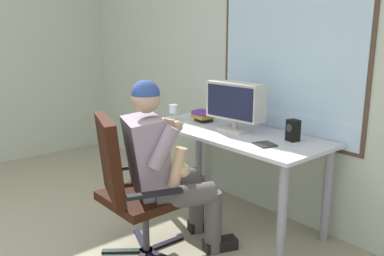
# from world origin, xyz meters

# --- Properties ---
(wall_rear) EXTENTS (5.66, 0.08, 2.52)m
(wall_rear) POSITION_xyz_m (0.01, 2.34, 1.26)
(wall_rear) COLOR beige
(wall_rear) RESTS_ON ground
(desk) EXTENTS (1.56, 0.67, 0.75)m
(desk) POSITION_xyz_m (0.01, 1.95, 0.62)
(desk) COLOR gray
(desk) RESTS_ON ground
(office_chair) EXTENTS (0.68, 0.66, 0.99)m
(office_chair) POSITION_xyz_m (-0.04, 1.00, 0.55)
(office_chair) COLOR black
(office_chair) RESTS_ON ground
(person_seated) EXTENTS (0.67, 0.83, 1.22)m
(person_seated) POSITION_xyz_m (0.04, 1.25, 0.63)
(person_seated) COLOR #544E4D
(person_seated) RESTS_ON ground
(crt_monitor) EXTENTS (0.49, 0.21, 0.38)m
(crt_monitor) POSITION_xyz_m (0.00, 1.97, 0.98)
(crt_monitor) COLOR beige
(crt_monitor) RESTS_ON desk
(wine_glass) EXTENTS (0.07, 0.07, 0.14)m
(wine_glass) POSITION_xyz_m (-0.60, 1.82, 0.84)
(wine_glass) COLOR silver
(wine_glass) RESTS_ON desk
(desk_speaker) EXTENTS (0.09, 0.09, 0.16)m
(desk_speaker) POSITION_xyz_m (0.49, 2.07, 0.82)
(desk_speaker) COLOR black
(desk_speaker) RESTS_ON desk
(book_stack) EXTENTS (0.18, 0.16, 0.10)m
(book_stack) POSITION_xyz_m (-0.41, 2.00, 0.80)
(book_stack) COLOR black
(book_stack) RESTS_ON desk
(cd_case) EXTENTS (0.17, 0.16, 0.01)m
(cd_case) POSITION_xyz_m (0.43, 1.83, 0.75)
(cd_case) COLOR #2C2C20
(cd_case) RESTS_ON desk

